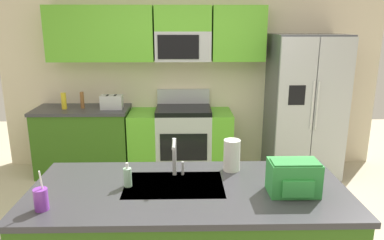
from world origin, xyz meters
TOP-DOWN VIEW (x-y plane):
  - kitchen_wall_unit at (-0.14, 2.08)m, footprint 5.20×0.43m
  - back_counter at (-1.45, 1.80)m, footprint 1.23×0.63m
  - range_oven at (-0.15, 1.80)m, footprint 1.36×0.61m
  - refrigerator at (1.48, 1.73)m, footprint 0.90×0.76m
  - toaster at (-1.04, 1.75)m, footprint 0.28×0.16m
  - pepper_mill at (-1.43, 1.80)m, footprint 0.05×0.05m
  - bottle_yellow at (-1.66, 1.76)m, footprint 0.07×0.07m
  - sink_faucet at (-0.17, -0.43)m, footprint 0.09×0.21m
  - drink_cup_purple at (-0.95, -0.90)m, footprint 0.08×0.08m
  - soap_dispenser at (-0.49, -0.59)m, footprint 0.06×0.06m
  - paper_towel_roll at (0.26, -0.32)m, footprint 0.12×0.12m
  - backpack at (0.61, -0.72)m, footprint 0.32×0.22m

SIDE VIEW (x-z plane):
  - range_oven at x=-0.15m, z-range -0.11..0.99m
  - back_counter at x=-1.45m, z-range 0.00..0.90m
  - refrigerator at x=1.48m, z-range 0.00..1.85m
  - soap_dispenser at x=-0.49m, z-range 0.88..1.05m
  - drink_cup_purple at x=-0.95m, z-range 0.84..1.10m
  - toaster at x=-1.04m, z-range 0.90..1.08m
  - bottle_yellow at x=-1.66m, z-range 0.90..1.11m
  - pepper_mill at x=-1.43m, z-range 0.90..1.12m
  - backpack at x=0.61m, z-range 0.90..1.13m
  - paper_towel_roll at x=0.26m, z-range 0.90..1.14m
  - sink_faucet at x=-0.17m, z-range 0.93..1.21m
  - kitchen_wall_unit at x=-0.14m, z-range 0.17..2.77m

